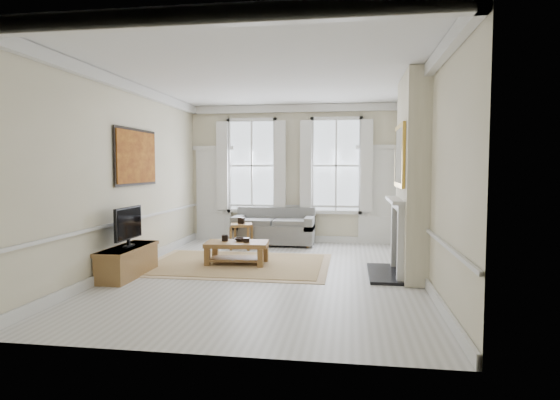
% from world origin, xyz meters
% --- Properties ---
extents(floor, '(7.20, 7.20, 0.00)m').
position_xyz_m(floor, '(0.00, 0.00, 0.00)').
color(floor, '#B7B5AD').
rests_on(floor, ground).
extents(ceiling, '(7.20, 7.20, 0.00)m').
position_xyz_m(ceiling, '(0.00, 0.00, 3.40)').
color(ceiling, white).
rests_on(ceiling, back_wall).
extents(back_wall, '(5.20, 0.00, 5.20)m').
position_xyz_m(back_wall, '(0.00, 3.60, 1.70)').
color(back_wall, beige).
rests_on(back_wall, floor).
extents(left_wall, '(0.00, 7.20, 7.20)m').
position_xyz_m(left_wall, '(-2.60, 0.00, 1.70)').
color(left_wall, beige).
rests_on(left_wall, floor).
extents(right_wall, '(0.00, 7.20, 7.20)m').
position_xyz_m(right_wall, '(2.60, 0.00, 1.70)').
color(right_wall, beige).
rests_on(right_wall, floor).
extents(window_left, '(1.26, 0.20, 2.20)m').
position_xyz_m(window_left, '(-1.05, 3.55, 1.90)').
color(window_left, '#B2BCC6').
rests_on(window_left, back_wall).
extents(window_right, '(1.26, 0.20, 2.20)m').
position_xyz_m(window_right, '(1.05, 3.55, 1.90)').
color(window_right, '#B2BCC6').
rests_on(window_right, back_wall).
extents(door_left, '(0.90, 0.08, 2.30)m').
position_xyz_m(door_left, '(-2.05, 3.56, 1.15)').
color(door_left, silver).
rests_on(door_left, floor).
extents(door_right, '(0.90, 0.08, 2.30)m').
position_xyz_m(door_right, '(2.05, 3.56, 1.15)').
color(door_right, silver).
rests_on(door_right, floor).
extents(painting, '(0.05, 1.66, 1.06)m').
position_xyz_m(painting, '(-2.56, 0.30, 2.05)').
color(painting, '#C27521').
rests_on(painting, left_wall).
extents(chimney_breast, '(0.35, 1.70, 3.38)m').
position_xyz_m(chimney_breast, '(2.43, 0.20, 1.70)').
color(chimney_breast, beige).
rests_on(chimney_breast, floor).
extents(hearth, '(0.55, 1.50, 0.05)m').
position_xyz_m(hearth, '(2.00, 0.20, 0.03)').
color(hearth, black).
rests_on(hearth, floor).
extents(fireplace, '(0.21, 1.45, 1.33)m').
position_xyz_m(fireplace, '(2.20, 0.20, 0.73)').
color(fireplace, silver).
rests_on(fireplace, floor).
extents(mirror, '(0.06, 1.26, 1.06)m').
position_xyz_m(mirror, '(2.21, 0.20, 2.05)').
color(mirror, gold).
rests_on(mirror, chimney_breast).
extents(sofa, '(1.93, 0.94, 0.88)m').
position_xyz_m(sofa, '(-0.41, 3.11, 0.37)').
color(sofa, '#5F5F5D').
rests_on(sofa, floor).
extents(side_table, '(0.57, 0.57, 0.58)m').
position_xyz_m(side_table, '(-1.04, 2.34, 0.47)').
color(side_table, brown).
rests_on(side_table, floor).
extents(rug, '(3.50, 2.60, 0.02)m').
position_xyz_m(rug, '(-0.73, 0.66, 0.01)').
color(rug, '#A48754').
rests_on(rug, floor).
extents(coffee_table, '(1.23, 0.79, 0.44)m').
position_xyz_m(coffee_table, '(-0.73, 0.66, 0.36)').
color(coffee_table, brown).
rests_on(coffee_table, rug).
extents(ceramic_pot_a, '(0.12, 0.12, 0.12)m').
position_xyz_m(ceramic_pot_a, '(-0.98, 0.71, 0.50)').
color(ceramic_pot_a, black).
rests_on(ceramic_pot_a, coffee_table).
extents(ceramic_pot_b, '(0.12, 0.12, 0.09)m').
position_xyz_m(ceramic_pot_b, '(-0.53, 0.61, 0.48)').
color(ceramic_pot_b, black).
rests_on(ceramic_pot_b, coffee_table).
extents(bowl, '(0.25, 0.25, 0.06)m').
position_xyz_m(bowl, '(-0.68, 0.76, 0.47)').
color(bowl, black).
rests_on(bowl, coffee_table).
extents(tv_stand, '(0.46, 1.43, 0.51)m').
position_xyz_m(tv_stand, '(-2.34, -0.56, 0.26)').
color(tv_stand, brown).
rests_on(tv_stand, floor).
extents(tv, '(0.08, 0.90, 0.68)m').
position_xyz_m(tv, '(-2.32, -0.56, 0.91)').
color(tv, black).
rests_on(tv, tv_stand).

